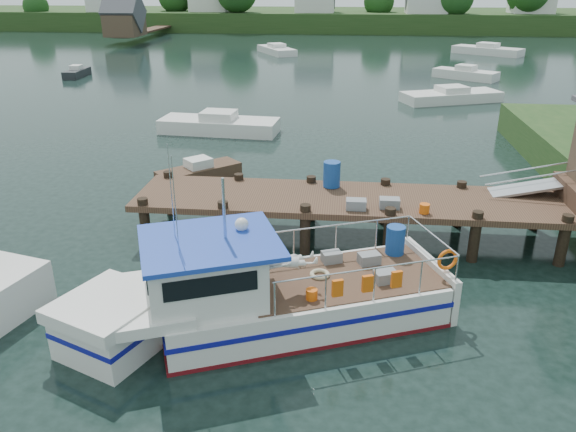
# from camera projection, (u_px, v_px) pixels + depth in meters

# --- Properties ---
(ground_plane) EXTENTS (160.00, 160.00, 0.00)m
(ground_plane) POSITION_uv_depth(u_px,v_px,m) (323.00, 236.00, 18.40)
(ground_plane) COLOR black
(far_shore) EXTENTS (140.00, 42.55, 9.22)m
(far_shore) POSITION_uv_depth(u_px,v_px,m) (347.00, 16.00, 93.00)
(far_shore) COLOR #28431B
(far_shore) RESTS_ON ground
(dock) EXTENTS (16.60, 3.00, 4.78)m
(dock) POSITION_uv_depth(u_px,v_px,m) (541.00, 178.00, 16.91)
(dock) COLOR #493122
(dock) RESTS_ON ground
(lobster_boat) EXTENTS (9.27, 5.62, 4.60)m
(lobster_boat) POSITION_uv_depth(u_px,v_px,m) (255.00, 297.00, 13.29)
(lobster_boat) COLOR silver
(lobster_boat) RESTS_ON ground
(moored_rowboat) EXTENTS (3.33, 3.25, 1.01)m
(moored_rowboat) POSITION_uv_depth(u_px,v_px,m) (199.00, 173.00, 23.17)
(moored_rowboat) COLOR #493122
(moored_rowboat) RESTS_ON ground
(moored_far) EXTENTS (7.56, 6.26, 1.26)m
(moored_far) POSITION_uv_depth(u_px,v_px,m) (487.00, 50.00, 62.15)
(moored_far) COLOR silver
(moored_far) RESTS_ON ground
(moored_a) EXTENTS (6.56, 2.69, 1.18)m
(moored_a) POSITION_uv_depth(u_px,v_px,m) (219.00, 125.00, 30.60)
(moored_a) COLOR silver
(moored_a) RESTS_ON ground
(moored_b) EXTENTS (5.34, 4.43, 1.16)m
(moored_b) POSITION_uv_depth(u_px,v_px,m) (465.00, 74.00, 46.99)
(moored_b) COLOR silver
(moored_b) RESTS_ON ground
(moored_c) EXTENTS (7.12, 4.60, 1.07)m
(moored_c) POSITION_uv_depth(u_px,v_px,m) (451.00, 96.00, 38.31)
(moored_c) COLOR silver
(moored_c) RESTS_ON ground
(moored_d) EXTENTS (5.17, 6.89, 1.13)m
(moored_d) POSITION_uv_depth(u_px,v_px,m) (277.00, 50.00, 62.81)
(moored_d) COLOR silver
(moored_d) RESTS_ON ground
(moored_e) EXTENTS (1.42, 3.61, 0.98)m
(moored_e) POSITION_uv_depth(u_px,v_px,m) (77.00, 72.00, 48.09)
(moored_e) COLOR black
(moored_e) RESTS_ON ground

